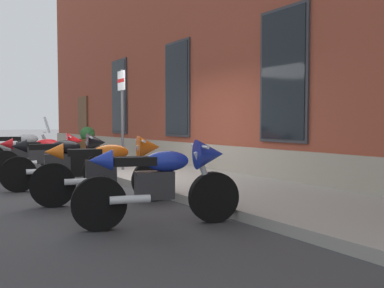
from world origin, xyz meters
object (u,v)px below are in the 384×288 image
motorcycle_black_sport (65,159)px  motorcycle_orange_sport (110,167)px  motorcycle_blue_sport (165,179)px  parking_sign (122,105)px  motorcycle_silver_touring (18,149)px  motorcycle_red_sport (46,154)px  barrel_planter (88,148)px

motorcycle_black_sport → motorcycle_orange_sport: motorcycle_black_sport is taller
motorcycle_blue_sport → parking_sign: 5.01m
motorcycle_orange_sport → parking_sign: (-3.04, 1.52, 1.06)m
motorcycle_silver_touring → motorcycle_red_sport: bearing=10.1°
barrel_planter → motorcycle_silver_touring: bearing=-81.6°
motorcycle_orange_sport → parking_sign: 3.56m
motorcycle_orange_sport → parking_sign: size_ratio=0.90×
motorcycle_black_sport → motorcycle_blue_sport: (3.34, 0.21, -0.00)m
motorcycle_red_sport → parking_sign: bearing=76.3°
motorcycle_red_sport → motorcycle_black_sport: size_ratio=1.04×
motorcycle_orange_sport → motorcycle_silver_touring: bearing=-175.8°
motorcycle_red_sport → parking_sign: parking_sign is taller
motorcycle_blue_sport → parking_sign: parking_sign is taller
motorcycle_black_sport → motorcycle_red_sport: bearing=176.9°
motorcycle_blue_sport → parking_sign: size_ratio=0.85×
motorcycle_red_sport → barrel_planter: size_ratio=2.15×
motorcycle_red_sport → barrel_planter: barrel_planter is taller
motorcycle_orange_sport → motorcycle_blue_sport: motorcycle_orange_sport is taller
motorcycle_silver_touring → parking_sign: size_ratio=0.89×
motorcycle_black_sport → barrel_planter: 3.95m
parking_sign → barrel_planter: size_ratio=2.36×
motorcycle_black_sport → motorcycle_silver_touring: bearing=-176.7°
motorcycle_blue_sport → motorcycle_red_sport: bearing=-178.7°
parking_sign → motorcycle_blue_sport: bearing=-17.6°
motorcycle_red_sport → motorcycle_black_sport: bearing=-3.1°
motorcycle_red_sport → motorcycle_orange_sport: motorcycle_orange_sport is taller
parking_sign → motorcycle_orange_sport: bearing=-26.5°
motorcycle_silver_touring → motorcycle_orange_sport: bearing=4.2°
motorcycle_silver_touring → motorcycle_orange_sport: motorcycle_silver_touring is taller
motorcycle_blue_sport → parking_sign: bearing=162.4°
barrel_planter → motorcycle_red_sport: bearing=-39.8°
motorcycle_orange_sport → motorcycle_blue_sport: (1.63, 0.03, -0.00)m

